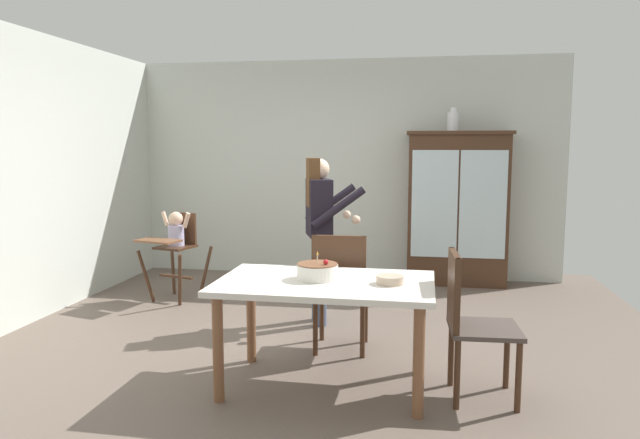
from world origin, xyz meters
TOP-DOWN VIEW (x-y plane):
  - ground_plane at (0.00, 0.00)m, footprint 6.24×6.24m
  - wall_back at (0.00, 2.63)m, footprint 5.32×0.06m
  - wall_left at (-2.63, 0.00)m, footprint 0.06×5.32m
  - china_cabinet at (1.38, 2.37)m, footprint 1.20×0.48m
  - ceramic_vase at (1.31, 2.37)m, footprint 0.13×0.13m
  - high_chair_with_toddler at (-1.61, 1.10)m, footprint 0.70×0.79m
  - adult_person at (0.05, 0.54)m, footprint 0.62×0.60m
  - dining_table at (0.33, -0.89)m, footprint 1.45×0.91m
  - birthday_cake at (0.27, -0.85)m, footprint 0.28×0.28m
  - serving_bowl at (0.76, -0.91)m, footprint 0.18×0.18m
  - dining_chair_far_side at (0.34, -0.22)m, footprint 0.45×0.45m
  - dining_chair_right_end at (1.27, -0.91)m, footprint 0.46×0.46m

SIDE VIEW (x-z plane):
  - ground_plane at x=0.00m, z-range 0.00..0.00m
  - dining_chair_far_side at x=0.34m, z-range 0.08..1.04m
  - dining_chair_right_end at x=1.27m, z-range 0.08..1.04m
  - dining_table at x=0.33m, z-range 0.27..1.01m
  - high_chair_with_toddler at x=-1.61m, z-range 0.18..1.13m
  - serving_bowl at x=0.76m, z-range 0.74..0.79m
  - birthday_cake at x=0.27m, z-range 0.70..0.89m
  - china_cabinet at x=1.38m, z-range 0.01..1.82m
  - adult_person at x=0.05m, z-range 0.20..1.73m
  - wall_back at x=0.00m, z-range 0.00..2.70m
  - wall_left at x=-2.63m, z-range 0.00..2.70m
  - ceramic_vase at x=1.31m, z-range 1.79..2.06m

